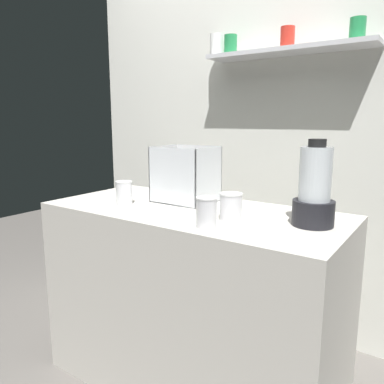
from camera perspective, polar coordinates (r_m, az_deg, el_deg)
ground_plane at (r=2.14m, az=-0.00°, el=-26.68°), size 8.00×8.00×0.00m
counter at (r=1.90m, az=-0.00°, el=-15.87°), size 1.40×0.64×0.90m
back_wall_unit at (r=2.37m, az=10.80°, el=9.57°), size 2.60×0.24×2.50m
carrot_display_bin at (r=1.90m, az=-1.01°, el=1.22°), size 0.28×0.24×0.28m
blender_pitcher at (r=1.52m, az=18.04°, el=0.10°), size 0.16×0.16×0.34m
juice_cup_beet_far_left at (r=1.86m, az=-10.24°, el=-0.36°), size 0.08×0.08×0.11m
juice_cup_pomegranate_left at (r=1.44m, az=2.21°, el=-3.40°), size 0.08×0.08×0.12m
juice_cup_beet_middle at (r=1.55m, az=5.91°, el=-2.47°), size 0.10×0.10×0.11m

